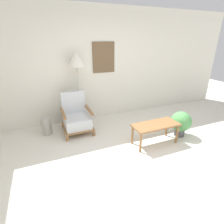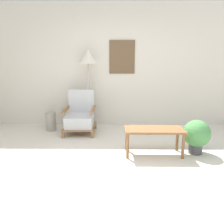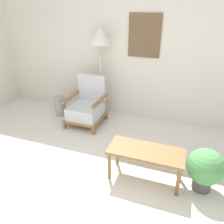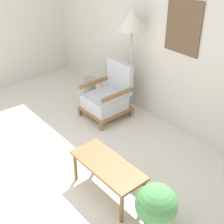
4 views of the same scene
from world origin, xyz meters
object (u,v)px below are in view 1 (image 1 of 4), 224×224
(floor_lamp, at_px, (77,62))
(vase, at_px, (46,126))
(armchair, at_px, (77,118))
(potted_plant, at_px, (181,122))
(coffee_table, at_px, (156,127))

(floor_lamp, bearing_deg, vase, -165.48)
(armchair, bearing_deg, floor_lamp, 63.78)
(potted_plant, bearing_deg, coffee_table, -175.53)
(vase, bearing_deg, floor_lamp, 14.52)
(floor_lamp, bearing_deg, coffee_table, -50.59)
(floor_lamp, distance_m, coffee_table, 2.18)
(vase, xyz_separation_m, potted_plant, (2.69, -1.17, 0.12))
(floor_lamp, height_order, vase, floor_lamp)
(floor_lamp, relative_size, vase, 4.37)
(floor_lamp, distance_m, vase, 1.56)
(floor_lamp, relative_size, potted_plant, 3.10)
(floor_lamp, relative_size, coffee_table, 1.85)
(armchair, xyz_separation_m, floor_lamp, (0.16, 0.33, 1.18))
(potted_plant, bearing_deg, vase, 156.55)
(coffee_table, bearing_deg, floor_lamp, 129.41)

